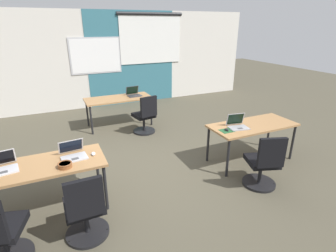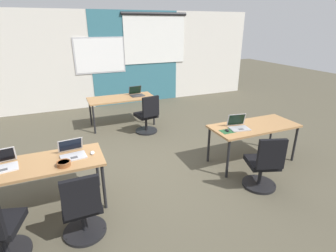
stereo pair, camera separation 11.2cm
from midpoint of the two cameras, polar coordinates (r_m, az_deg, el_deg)
The scene contains 16 objects.
ground_plane at distance 4.88m, azimuth -2.85°, elevation -8.30°, with size 24.00×24.00×0.00m.
back_wall_assembly at distance 8.38m, azimuth -13.12°, elevation 13.95°, with size 10.00×0.27×2.80m.
desk_near_left at distance 3.84m, azimuth -25.20°, elevation -8.09°, with size 1.60×0.70×0.72m.
desk_near_right at distance 4.98m, azimuth 18.82°, elevation -0.49°, with size 1.60×0.70×0.72m.
desk_far_center at distance 6.60m, azimuth -9.64°, elevation 5.63°, with size 1.60×0.70×0.72m.
laptop_near_left_end at distance 3.90m, azimuth -31.65°, elevation -7.07°, with size 0.37×0.35×0.23m.
laptop_near_left_inner at distance 3.82m, azimuth -19.32°, elevation -5.45°, with size 0.36×0.35×0.22m.
mouse_near_left_inner at distance 3.80m, azimuth -15.33°, elevation -5.64°, with size 0.07×0.11×0.03m.
chair_near_left_inner at distance 3.35m, azimuth -17.16°, elevation -17.24°, with size 0.52×0.54×0.92m.
laptop_near_right_inner at distance 4.72m, azimuth 15.73°, elevation 0.13°, with size 0.37×0.33×0.23m.
mousepad_near_right_inner at distance 4.54m, azimuth 13.44°, elevation -1.14°, with size 0.22×0.19×0.00m.
mouse_near_right_inner at distance 4.53m, azimuth 13.46°, elevation -0.92°, with size 0.06×0.10×0.03m.
chair_near_right_inner at distance 4.31m, azimuth 20.79°, elevation -8.38°, with size 0.56×0.61×0.92m.
laptop_far_right at distance 6.71m, azimuth -6.37°, elevation 7.04°, with size 0.36×0.33×0.23m.
chair_far_right at distance 6.12m, azimuth -4.00°, elevation 1.85°, with size 0.52×0.57×0.92m.
snack_bowl at distance 3.60m, azimuth -20.96°, elevation -7.60°, with size 0.18×0.18×0.06m.
Camera 2 is at (-1.38, -4.02, 2.41)m, focal length 27.99 mm.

